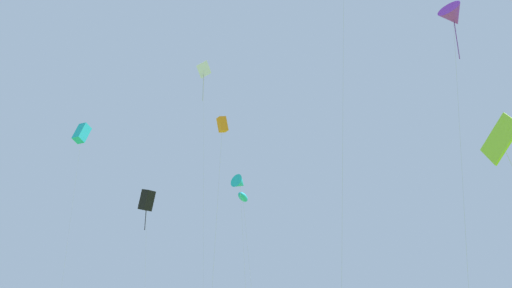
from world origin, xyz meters
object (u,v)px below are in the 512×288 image
kite_cyan_delta (240,183)px  kite_white_diamond (204,74)px  kite_orange_box (222,125)px  kite_black_box (147,200)px  kite_cyan_box (82,133)px  kite_lime_diamond (500,139)px  kite_cyan_parafoil (243,197)px  kite_purple_delta (453,16)px

kite_cyan_delta → kite_white_diamond: 18.71m
kite_cyan_delta → kite_orange_box: (0.77, -12.16, 2.25)m
kite_black_box → kite_cyan_box: bearing=-177.0°
kite_cyan_box → kite_orange_box: bearing=-38.6°
kite_lime_diamond → kite_white_diamond: bearing=126.3°
kite_cyan_box → kite_lime_diamond: bearing=-40.2°
kite_black_box → kite_cyan_delta: 16.52m
kite_white_diamond → kite_cyan_parafoil: (4.95, 2.85, -16.46)m
kite_orange_box → kite_purple_delta: (20.81, -0.74, 8.62)m
kite_lime_diamond → kite_white_diamond: size_ratio=0.34×
kite_black_box → kite_cyan_parafoil: bearing=-0.7°
kite_orange_box → kite_purple_delta: size_ratio=0.68×
kite_white_diamond → kite_orange_box: bearing=-68.3°
kite_lime_diamond → kite_cyan_parafoil: bearing=118.5°
kite_lime_diamond → kite_orange_box: size_ratio=0.61×
kite_lime_diamond → kite_black_box: bearing=131.7°
kite_cyan_delta → kite_cyan_parafoil: bearing=98.7°
kite_cyan_parafoil → kite_black_box: bearing=179.3°
kite_black_box → kite_cyan_box: kite_cyan_box is taller
kite_purple_delta → kite_black_box: bearing=149.2°
kite_black_box → kite_purple_delta: 42.95m
kite_lime_diamond → kite_orange_box: kite_orange_box is taller
kite_lime_diamond → kite_cyan_parafoil: size_ratio=0.69×
kite_cyan_box → kite_orange_box: (25.12, -20.03, -8.03)m
kite_black_box → kite_purple_delta: bearing=-30.8°
kite_purple_delta → kite_cyan_parafoil: bearing=137.2°
kite_black_box → kite_white_diamond: 18.47m
kite_orange_box → kite_purple_delta: bearing=-2.1°
kite_black_box → kite_white_diamond: (8.00, -3.00, 16.38)m
kite_cyan_delta → kite_lime_diamond: (18.72, -28.50, -5.88)m
kite_cyan_box → kite_cyan_parafoil: bearing=0.9°
kite_lime_diamond → kite_cyan_delta: bearing=123.3°
kite_cyan_box → kite_purple_delta: size_ratio=0.98×
kite_black_box → kite_cyan_delta: (14.22, -8.40, -0.43)m
kite_cyan_box → kite_cyan_delta: bearing=-17.9°
kite_cyan_delta → kite_cyan_parafoil: size_ratio=0.99×
kite_cyan_parafoil → kite_cyan_delta: bearing=-81.3°
kite_cyan_box → kite_white_diamond: size_ratio=0.80×
kite_lime_diamond → kite_purple_delta: size_ratio=0.42×
kite_orange_box → kite_white_diamond: 23.85m
kite_lime_diamond → kite_cyan_box: 58.64m
kite_cyan_delta → kite_orange_box: kite_orange_box is taller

